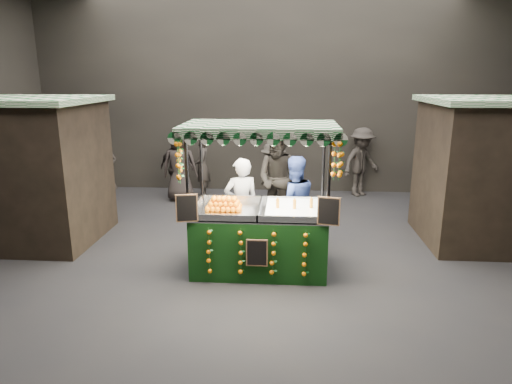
{
  "coord_description": "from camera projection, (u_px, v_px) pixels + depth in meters",
  "views": [
    {
      "loc": [
        0.51,
        -6.63,
        2.99
      ],
      "look_at": [
        -0.02,
        0.42,
        1.13
      ],
      "focal_mm": 31.65,
      "sensor_mm": 36.0,
      "label": 1
    }
  ],
  "objects": [
    {
      "name": "ground",
      "position": [
        255.0,
        267.0,
        7.19
      ],
      "size": [
        12.0,
        12.0,
        0.0
      ],
      "primitive_type": "plane",
      "color": "black",
      "rests_on": "ground"
    },
    {
      "name": "market_hall",
      "position": [
        255.0,
        45.0,
        6.33
      ],
      "size": [
        12.1,
        10.1,
        5.05
      ],
      "color": "black",
      "rests_on": "ground"
    },
    {
      "name": "neighbour_stall_left",
      "position": [
        17.0,
        170.0,
        8.14
      ],
      "size": [
        3.0,
        2.2,
        2.6
      ],
      "color": "black",
      "rests_on": "ground"
    },
    {
      "name": "neighbour_stall_right",
      "position": [
        509.0,
        172.0,
        7.99
      ],
      "size": [
        3.0,
        2.2,
        2.6
      ],
      "color": "black",
      "rests_on": "ground"
    },
    {
      "name": "juice_stall",
      "position": [
        260.0,
        227.0,
        6.93
      ],
      "size": [
        2.36,
        1.39,
        2.28
      ],
      "color": "black",
      "rests_on": "ground"
    },
    {
      "name": "vendor_grey",
      "position": [
        241.0,
        205.0,
        7.71
      ],
      "size": [
        0.69,
        0.57,
        1.63
      ],
      "rotation": [
        0.0,
        0.0,
        3.48
      ],
      "color": "gray",
      "rests_on": "ground"
    },
    {
      "name": "vendor_blue",
      "position": [
        294.0,
        203.0,
        7.77
      ],
      "size": [
        0.95,
        0.82,
        1.66
      ],
      "rotation": [
        0.0,
        0.0,
        3.42
      ],
      "color": "navy",
      "rests_on": "ground"
    },
    {
      "name": "shopper_0",
      "position": [
        101.0,
        173.0,
        9.56
      ],
      "size": [
        0.76,
        0.56,
        1.89
      ],
      "rotation": [
        0.0,
        0.0,
        0.17
      ],
      "color": "black",
      "rests_on": "ground"
    },
    {
      "name": "shopper_1",
      "position": [
        279.0,
        180.0,
        8.94
      ],
      "size": [
        1.1,
        0.96,
        1.92
      ],
      "rotation": [
        0.0,
        0.0,
        -0.28
      ],
      "color": "black",
      "rests_on": "ground"
    },
    {
      "name": "shopper_2",
      "position": [
        177.0,
        167.0,
        10.93
      ],
      "size": [
        1.01,
        0.66,
        1.59
      ],
      "rotation": [
        0.0,
        0.0,
        2.82
      ],
      "color": "black",
      "rests_on": "ground"
    },
    {
      "name": "shopper_3",
      "position": [
        361.0,
        162.0,
        11.25
      ],
      "size": [
        1.27,
        1.18,
        1.72
      ],
      "rotation": [
        0.0,
        0.0,
        0.65
      ],
      "color": "#2A2622",
      "rests_on": "ground"
    },
    {
      "name": "shopper_4",
      "position": [
        180.0,
        166.0,
        10.82
      ],
      "size": [
        0.86,
        0.59,
        1.71
      ],
      "rotation": [
        0.0,
        0.0,
        3.2
      ],
      "color": "black",
      "rests_on": "ground"
    },
    {
      "name": "shopper_5",
      "position": [
        498.0,
        183.0,
        8.62
      ],
      "size": [
        1.34,
        1.87,
        1.95
      ],
      "rotation": [
        0.0,
        0.0,
        2.05
      ],
      "color": "#2C2824",
      "rests_on": "ground"
    },
    {
      "name": "shopper_6",
      "position": [
        202.0,
        167.0,
        11.12
      ],
      "size": [
        0.5,
        0.64,
        1.55
      ],
      "rotation": [
        0.0,
        0.0,
        -1.31
      ],
      "color": "#2D2825",
      "rests_on": "ground"
    },
    {
      "name": "shopper_7",
      "position": [
        273.0,
        177.0,
        10.01
      ],
      "size": [
        1.0,
        1.15,
        1.55
      ],
      "rotation": [
        0.0,
        0.0,
        -1.05
      ],
      "color": "#2E2A25",
      "rests_on": "ground"
    }
  ]
}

